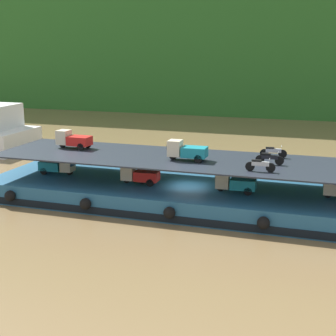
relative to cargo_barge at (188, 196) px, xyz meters
The scene contains 11 objects.
ground_plane 0.75m from the cargo_barge, 90.00° to the left, with size 400.00×400.00×0.00m, color brown.
cargo_barge is the anchor object (origin of this frame).
cargo_rack 2.69m from the cargo_barge, 90.00° to the left, with size 28.40×7.41×2.00m.
mini_truck_lower_stern 10.76m from the cargo_barge, behind, with size 2.78×1.26×1.38m.
mini_truck_lower_aft 3.85m from the cargo_barge, behind, with size 2.80×1.30×1.38m.
mini_truck_lower_mid 3.80m from the cargo_barge, ahead, with size 2.79×1.29×1.38m.
mini_truck_upper_stern 10.19m from the cargo_barge, behind, with size 2.78×1.27×1.38m.
mini_truck_upper_mid 3.48m from the cargo_barge, 87.97° to the right, with size 2.76×1.24×1.38m.
motorcycle_upper_port 6.60m from the cargo_barge, 22.22° to the right, with size 1.90×0.55×0.87m.
motorcycle_upper_centre 6.48m from the cargo_barge, ahead, with size 1.90×0.55×0.87m.
motorcycle_upper_stbd 6.85m from the cargo_barge, 21.88° to the left, with size 1.90×0.55×0.87m.
Camera 1 is at (9.70, -33.76, 11.30)m, focal length 54.33 mm.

